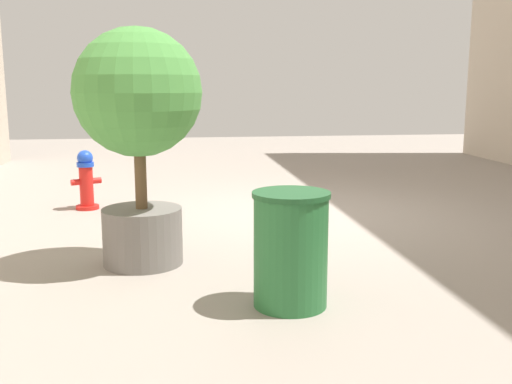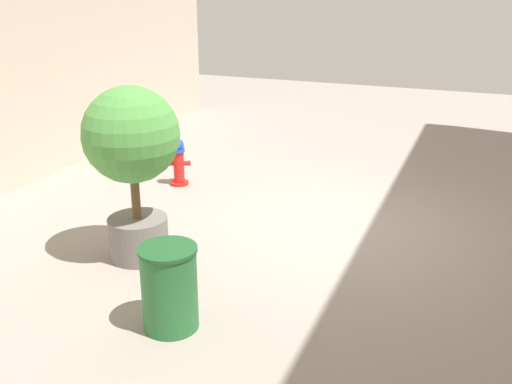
% 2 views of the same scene
% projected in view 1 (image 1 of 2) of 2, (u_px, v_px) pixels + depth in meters
% --- Properties ---
extents(ground_plane, '(23.40, 23.40, 0.00)m').
position_uv_depth(ground_plane, '(310.00, 214.00, 7.71)').
color(ground_plane, gray).
extents(fire_hydrant, '(0.40, 0.38, 0.81)m').
position_uv_depth(fire_hydrant, '(86.00, 180.00, 7.99)').
color(fire_hydrant, red).
rests_on(fire_hydrant, ground_plane).
extents(planter_tree, '(1.17, 1.17, 2.20)m').
position_uv_depth(planter_tree, '(138.00, 116.00, 5.35)').
color(planter_tree, slate).
rests_on(planter_tree, ground_plane).
extents(trash_bin, '(0.59, 0.59, 0.89)m').
position_uv_depth(trash_bin, '(291.00, 249.00, 4.46)').
color(trash_bin, '#266633').
rests_on(trash_bin, ground_plane).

